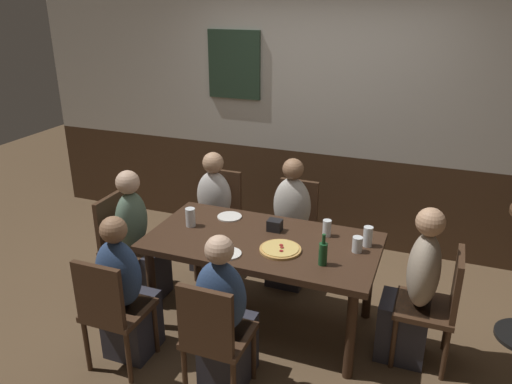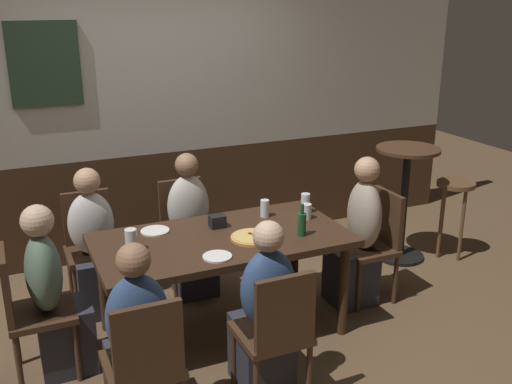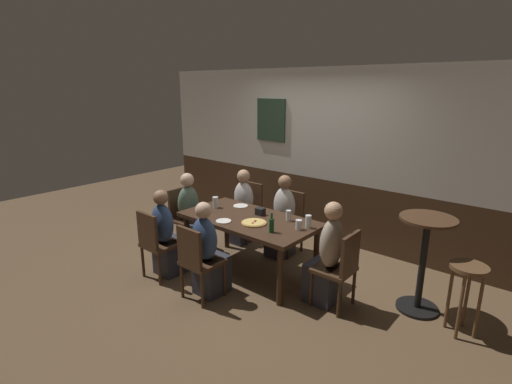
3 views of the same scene
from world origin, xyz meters
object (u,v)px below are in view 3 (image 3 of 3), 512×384
(chair_mid_far, at_px, (289,218))
(person_left_near, at_px, (167,239))
(chair_head_west, at_px, (184,215))
(chair_left_far, at_px, (249,208))
(person_head_west, at_px, (191,218))
(highball_clear, at_px, (308,222))
(beer_bottle_green, at_px, (272,225))
(person_mid_far, at_px, (282,222))
(person_left_far, at_px, (242,212))
(dining_table, at_px, (249,224))
(plate_white_small, at_px, (224,221))
(chair_left_near, at_px, (156,241))
(bar_stool, at_px, (467,280))
(condiment_caddy, at_px, (260,211))
(pizza, at_px, (254,223))
(side_bar_table, at_px, (423,257))
(tumbler_water, at_px, (215,203))
(beer_glass_tall, at_px, (299,225))
(tumbler_short, at_px, (288,216))
(person_mid_near, at_px, (208,256))
(person_head_east, at_px, (327,261))
(plate_white_large, at_px, (241,206))
(chair_head_east, at_px, (340,266))
(chair_mid_near, at_px, (197,259))

(chair_mid_far, height_order, person_left_near, person_left_near)
(chair_head_west, relative_size, chair_left_far, 1.00)
(chair_head_west, bearing_deg, person_head_west, 0.00)
(highball_clear, bearing_deg, chair_mid_far, 137.81)
(beer_bottle_green, bearing_deg, highball_clear, 58.17)
(person_mid_far, relative_size, person_left_far, 1.03)
(dining_table, bearing_deg, plate_white_small, -115.65)
(chair_left_near, bearing_deg, person_head_west, 112.40)
(bar_stool, bearing_deg, condiment_caddy, -175.34)
(person_head_west, bearing_deg, highball_clear, 5.61)
(plate_white_small, xyz_separation_m, condiment_caddy, (0.18, 0.48, 0.04))
(pizza, bearing_deg, person_left_far, 139.01)
(chair_left_near, distance_m, person_left_far, 1.57)
(person_left_near, distance_m, side_bar_table, 2.99)
(chair_head_west, bearing_deg, pizza, -4.60)
(chair_left_far, bearing_deg, dining_table, -48.61)
(chair_head_west, distance_m, plate_white_small, 1.20)
(person_mid_far, relative_size, side_bar_table, 1.10)
(chair_left_far, relative_size, tumbler_water, 5.87)
(beer_glass_tall, xyz_separation_m, tumbler_short, (-0.26, 0.17, 0.01))
(person_mid_near, relative_size, plate_white_small, 5.98)
(beer_glass_tall, bearing_deg, pizza, -160.22)
(beer_glass_tall, xyz_separation_m, plate_white_small, (-0.85, -0.37, -0.04))
(highball_clear, distance_m, side_bar_table, 1.27)
(pizza, xyz_separation_m, condiment_caddy, (-0.15, 0.30, 0.03))
(person_head_east, height_order, pizza, person_head_east)
(person_left_near, xyz_separation_m, person_mid_near, (0.76, -0.00, 0.00))
(chair_head_west, bearing_deg, beer_bottle_green, -6.40)
(plate_white_large, xyz_separation_m, condiment_caddy, (0.43, -0.10, 0.04))
(chair_head_west, relative_size, person_left_near, 0.79)
(highball_clear, height_order, condiment_caddy, highball_clear)
(chair_mid_far, xyz_separation_m, chair_left_far, (-0.76, 0.00, 0.00))
(person_mid_far, height_order, person_left_far, person_mid_far)
(person_left_near, bearing_deg, plate_white_small, 32.90)
(person_head_east, height_order, side_bar_table, person_head_east)
(person_mid_far, distance_m, plate_white_small, 1.05)
(plate_white_large, bearing_deg, person_left_far, 130.90)
(person_left_near, bearing_deg, chair_head_west, 126.45)
(chair_left_near, relative_size, person_head_west, 0.77)
(person_head_east, xyz_separation_m, condiment_caddy, (-1.09, 0.18, 0.29))
(person_head_east, distance_m, beer_bottle_green, 0.72)
(person_left_far, distance_m, bar_stool, 3.19)
(plate_white_large, bearing_deg, chair_left_far, 122.07)
(chair_head_east, height_order, person_left_far, person_left_far)
(beer_bottle_green, bearing_deg, bar_stool, 16.86)
(beer_bottle_green, height_order, side_bar_table, side_bar_table)
(person_head_west, relative_size, person_left_far, 1.02)
(person_left_far, bearing_deg, chair_mid_far, 12.05)
(chair_mid_far, bearing_deg, beer_bottle_green, -64.33)
(pizza, bearing_deg, chair_mid_near, -103.65)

